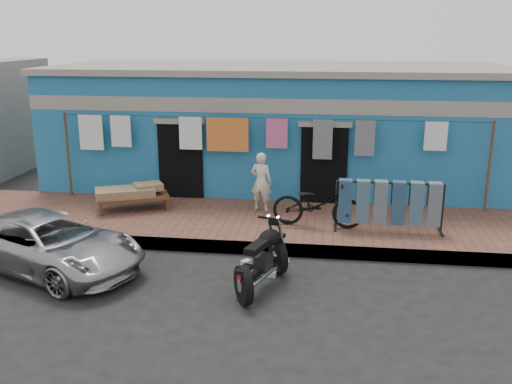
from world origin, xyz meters
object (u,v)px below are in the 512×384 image
at_px(seated_person, 261,182).
at_px(bicycle, 318,199).
at_px(jeans_rack, 389,205).
at_px(car, 50,243).
at_px(charpoy, 133,198).
at_px(motorcycle, 262,257).

xyz_separation_m(seated_person, bicycle, (1.32, -0.98, -0.07)).
xyz_separation_m(bicycle, jeans_rack, (1.46, -0.05, -0.07)).
bearing_deg(bicycle, seated_person, 57.91).
distance_m(car, jeans_rack, 6.67).
distance_m(car, charpoy, 3.05).
xyz_separation_m(motorcycle, charpoy, (-3.40, 3.24, -0.02)).
height_order(motorcycle, jeans_rack, jeans_rack).
bearing_deg(seated_person, charpoy, 18.42).
height_order(motorcycle, charpoy, motorcycle).
relative_size(car, charpoy, 2.02).
bearing_deg(charpoy, seated_person, 6.74).
xyz_separation_m(seated_person, jeans_rack, (2.78, -1.03, -0.14)).
relative_size(motorcycle, charpoy, 0.98).
height_order(car, charpoy, car).
height_order(seated_person, charpoy, seated_person).
height_order(car, motorcycle, motorcycle).
bearing_deg(motorcycle, car, -165.08).
distance_m(seated_person, charpoy, 2.98).
xyz_separation_m(seated_person, charpoy, (-2.93, -0.35, -0.40)).
relative_size(car, jeans_rack, 1.66).
bearing_deg(jeans_rack, bicycle, 178.01).
bearing_deg(motorcycle, charpoy, 154.71).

